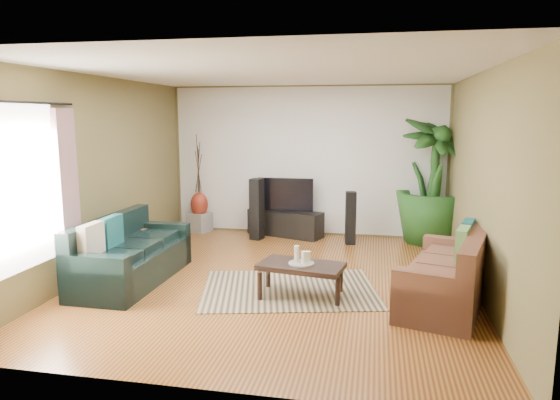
% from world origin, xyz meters
% --- Properties ---
extents(floor, '(5.50, 5.50, 0.00)m').
position_xyz_m(floor, '(0.00, 0.00, 0.00)').
color(floor, '#976427').
rests_on(floor, ground).
extents(ceiling, '(5.50, 5.50, 0.00)m').
position_xyz_m(ceiling, '(0.00, 0.00, 2.70)').
color(ceiling, white).
rests_on(ceiling, ground).
extents(wall_back, '(5.00, 0.00, 5.00)m').
position_xyz_m(wall_back, '(0.00, 2.75, 1.35)').
color(wall_back, brown).
rests_on(wall_back, ground).
extents(wall_front, '(5.00, 0.00, 5.00)m').
position_xyz_m(wall_front, '(0.00, -2.75, 1.35)').
color(wall_front, brown).
rests_on(wall_front, ground).
extents(wall_left, '(0.00, 5.50, 5.50)m').
position_xyz_m(wall_left, '(-2.50, 0.00, 1.35)').
color(wall_left, brown).
rests_on(wall_left, ground).
extents(wall_right, '(0.00, 5.50, 5.50)m').
position_xyz_m(wall_right, '(2.50, 0.00, 1.35)').
color(wall_right, brown).
rests_on(wall_right, ground).
extents(backwall_panel, '(4.90, 0.00, 4.90)m').
position_xyz_m(backwall_panel, '(0.00, 2.74, 1.35)').
color(backwall_panel, white).
rests_on(backwall_panel, ground).
extents(window_pane, '(0.00, 1.80, 1.80)m').
position_xyz_m(window_pane, '(-2.48, -1.60, 1.40)').
color(window_pane, white).
rests_on(window_pane, ground).
extents(curtain_far, '(0.08, 0.35, 2.20)m').
position_xyz_m(curtain_far, '(-2.43, -0.85, 1.15)').
color(curtain_far, gray).
rests_on(curtain_far, ground).
extents(curtain_rod, '(0.03, 1.90, 0.03)m').
position_xyz_m(curtain_rod, '(-2.43, -1.60, 2.30)').
color(curtain_rod, black).
rests_on(curtain_rod, ground).
extents(sofa_left, '(0.87, 1.97, 0.85)m').
position_xyz_m(sofa_left, '(-1.86, -0.39, 0.42)').
color(sofa_left, black).
rests_on(sofa_left, floor).
extents(sofa_right, '(1.27, 1.94, 0.85)m').
position_xyz_m(sofa_right, '(2.07, -0.45, 0.42)').
color(sofa_right, brown).
rests_on(sofa_right, floor).
extents(area_rug, '(2.44, 1.97, 0.01)m').
position_xyz_m(area_rug, '(0.22, -0.33, 0.01)').
color(area_rug, tan).
rests_on(area_rug, floor).
extents(coffee_table, '(1.08, 0.71, 0.41)m').
position_xyz_m(coffee_table, '(0.40, -0.53, 0.20)').
color(coffee_table, black).
rests_on(coffee_table, floor).
extents(candle_tray, '(0.31, 0.31, 0.01)m').
position_xyz_m(candle_tray, '(0.40, -0.53, 0.41)').
color(candle_tray, gray).
rests_on(candle_tray, coffee_table).
extents(candle_tall, '(0.06, 0.06, 0.20)m').
position_xyz_m(candle_tall, '(0.34, -0.50, 0.52)').
color(candle_tall, beige).
rests_on(candle_tall, candle_tray).
extents(candle_mid, '(0.06, 0.06, 0.15)m').
position_xyz_m(candle_mid, '(0.44, -0.57, 0.50)').
color(candle_mid, silver).
rests_on(candle_mid, candle_tray).
extents(candle_short, '(0.06, 0.06, 0.13)m').
position_xyz_m(candle_short, '(0.47, -0.47, 0.49)').
color(candle_short, white).
rests_on(candle_short, candle_tray).
extents(tv_stand, '(1.44, 0.83, 0.46)m').
position_xyz_m(tv_stand, '(-0.35, 2.50, 0.23)').
color(tv_stand, black).
rests_on(tv_stand, floor).
extents(television, '(1.01, 0.06, 0.60)m').
position_xyz_m(television, '(-0.35, 2.50, 0.76)').
color(television, black).
rests_on(television, tv_stand).
extents(speaker_left, '(0.24, 0.26, 1.08)m').
position_xyz_m(speaker_left, '(-0.79, 2.14, 0.54)').
color(speaker_left, black).
rests_on(speaker_left, floor).
extents(speaker_right, '(0.19, 0.21, 0.90)m').
position_xyz_m(speaker_right, '(0.85, 2.11, 0.45)').
color(speaker_right, black).
rests_on(speaker_right, floor).
extents(potted_plant, '(1.69, 1.69, 2.16)m').
position_xyz_m(potted_plant, '(2.19, 2.50, 1.08)').
color(potted_plant, '#1A4316').
rests_on(potted_plant, floor).
extents(plant_pot, '(0.40, 0.40, 0.31)m').
position_xyz_m(plant_pot, '(2.19, 2.50, 0.15)').
color(plant_pot, black).
rests_on(plant_pot, floor).
extents(pedestal, '(0.45, 0.45, 0.36)m').
position_xyz_m(pedestal, '(-1.99, 2.50, 0.18)').
color(pedestal, gray).
rests_on(pedestal, floor).
extents(vase, '(0.33, 0.33, 0.46)m').
position_xyz_m(vase, '(-1.99, 2.50, 0.52)').
color(vase, maroon).
rests_on(vase, pedestal).
extents(side_table, '(0.56, 0.56, 0.52)m').
position_xyz_m(side_table, '(-2.25, 0.59, 0.26)').
color(side_table, brown).
rests_on(side_table, floor).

